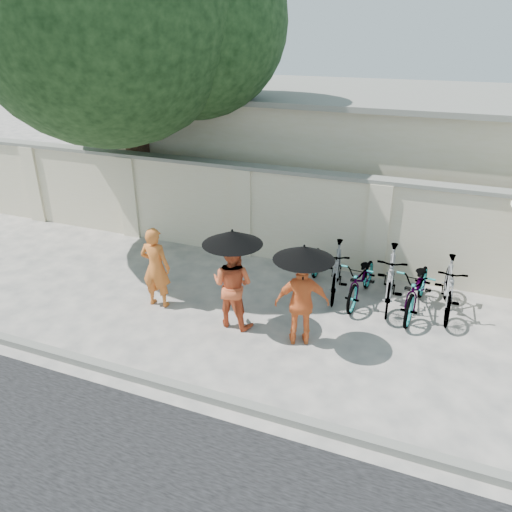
% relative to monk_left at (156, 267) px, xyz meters
% --- Properties ---
extents(ground, '(80.00, 80.00, 0.00)m').
position_rel_monk_left_xyz_m(ground, '(1.56, -0.35, -0.78)').
color(ground, beige).
extents(kerb, '(40.00, 0.16, 0.12)m').
position_rel_monk_left_xyz_m(kerb, '(1.56, -2.05, -0.72)').
color(kerb, slate).
rests_on(kerb, ground).
extents(compound_wall, '(20.00, 0.30, 2.00)m').
position_rel_monk_left_xyz_m(compound_wall, '(2.56, 2.85, 0.22)').
color(compound_wall, beige).
rests_on(compound_wall, ground).
extents(building_behind, '(14.00, 6.00, 3.20)m').
position_rel_monk_left_xyz_m(building_behind, '(3.56, 6.65, 0.82)').
color(building_behind, beige).
rests_on(building_behind, ground).
extents(shade_tree, '(6.70, 6.20, 8.20)m').
position_rel_monk_left_xyz_m(shade_tree, '(-2.10, 2.63, 4.32)').
color(shade_tree, brown).
rests_on(shade_tree, ground).
extents(monk_left, '(0.59, 0.41, 1.56)m').
position_rel_monk_left_xyz_m(monk_left, '(0.00, 0.00, 0.00)').
color(monk_left, orange).
rests_on(monk_left, ground).
extents(monk_center, '(0.81, 0.66, 1.57)m').
position_rel_monk_left_xyz_m(monk_center, '(1.59, -0.09, 0.00)').
color(monk_center, '#D7592E').
rests_on(monk_center, ground).
extents(parasol_center, '(1.00, 1.00, 0.92)m').
position_rel_monk_left_xyz_m(parasol_center, '(1.64, -0.17, 0.92)').
color(parasol_center, black).
rests_on(parasol_center, ground).
extents(monk_right, '(0.95, 0.65, 1.50)m').
position_rel_monk_left_xyz_m(monk_right, '(2.87, -0.19, -0.03)').
color(monk_right, orange).
rests_on(monk_right, ground).
extents(parasol_right, '(0.96, 0.96, 0.93)m').
position_rel_monk_left_xyz_m(parasol_right, '(2.89, -0.27, 0.89)').
color(parasol_right, black).
rests_on(parasol_right, ground).
extents(bike_0, '(0.74, 1.90, 0.99)m').
position_rel_monk_left_xyz_m(bike_0, '(2.49, 1.59, -0.29)').
color(bike_0, '#979797').
rests_on(bike_0, ground).
extents(bike_1, '(0.71, 1.74, 1.02)m').
position_rel_monk_left_xyz_m(bike_1, '(3.00, 1.69, -0.27)').
color(bike_1, '#979797').
rests_on(bike_1, ground).
extents(bike_2, '(0.72, 1.72, 0.88)m').
position_rel_monk_left_xyz_m(bike_2, '(3.52, 1.60, -0.34)').
color(bike_2, '#979797').
rests_on(bike_2, ground).
extents(bike_3, '(0.67, 1.87, 1.10)m').
position_rel_monk_left_xyz_m(bike_3, '(4.03, 1.66, -0.23)').
color(bike_3, '#979797').
rests_on(bike_3, ground).
extents(bike_4, '(0.82, 1.91, 0.97)m').
position_rel_monk_left_xyz_m(bike_4, '(4.54, 1.55, -0.29)').
color(bike_4, '#979797').
rests_on(bike_4, ground).
extents(bike_5, '(0.58, 1.73, 1.03)m').
position_rel_monk_left_xyz_m(bike_5, '(5.06, 1.73, -0.27)').
color(bike_5, '#979797').
rests_on(bike_5, ground).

